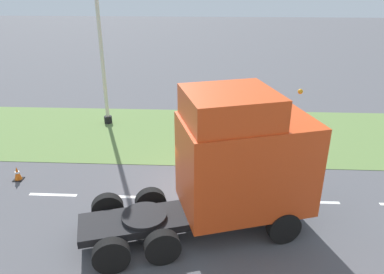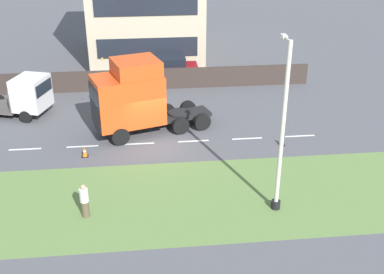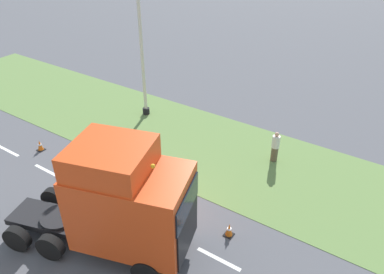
{
  "view_description": "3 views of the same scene",
  "coord_description": "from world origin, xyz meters",
  "px_view_note": "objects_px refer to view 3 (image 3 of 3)",
  "views": [
    {
      "loc": [
        11.56,
        0.27,
        7.6
      ],
      "look_at": [
        -2.86,
        -0.46,
        1.2
      ],
      "focal_mm": 35.0,
      "sensor_mm": 36.0,
      "label": 1
    },
    {
      "loc": [
        -24.98,
        0.47,
        12.59
      ],
      "look_at": [
        -3.41,
        -1.85,
        1.95
      ],
      "focal_mm": 45.0,
      "sensor_mm": 36.0,
      "label": 2
    },
    {
      "loc": [
        8.22,
        8.42,
        10.92
      ],
      "look_at": [
        -3.6,
        0.54,
        2.16
      ],
      "focal_mm": 35.0,
      "sensor_mm": 36.0,
      "label": 3
    }
  ],
  "objects_px": {
    "lorry_cab": "(124,203)",
    "lamp_post": "(142,59)",
    "traffic_cone_lead": "(229,230)",
    "traffic_cone_trailing": "(40,145)",
    "pedestrian": "(275,147)"
  },
  "relations": [
    {
      "from": "pedestrian",
      "to": "traffic_cone_trailing",
      "type": "bearing_deg",
      "value": -60.77
    },
    {
      "from": "lorry_cab",
      "to": "lamp_post",
      "type": "height_order",
      "value": "lamp_post"
    },
    {
      "from": "pedestrian",
      "to": "traffic_cone_lead",
      "type": "bearing_deg",
      "value": 5.73
    },
    {
      "from": "lorry_cab",
      "to": "traffic_cone_trailing",
      "type": "xyz_separation_m",
      "value": [
        -2.46,
        -8.41,
        -2.01
      ]
    },
    {
      "from": "lorry_cab",
      "to": "traffic_cone_lead",
      "type": "xyz_separation_m",
      "value": [
        -2.68,
        2.72,
        -2.01
      ]
    },
    {
      "from": "lorry_cab",
      "to": "traffic_cone_trailing",
      "type": "height_order",
      "value": "lorry_cab"
    },
    {
      "from": "lorry_cab",
      "to": "lamp_post",
      "type": "bearing_deg",
      "value": -160.46
    },
    {
      "from": "traffic_cone_trailing",
      "to": "pedestrian",
      "type": "bearing_deg",
      "value": 119.23
    },
    {
      "from": "lorry_cab",
      "to": "traffic_cone_lead",
      "type": "height_order",
      "value": "lorry_cab"
    },
    {
      "from": "lamp_post",
      "to": "traffic_cone_trailing",
      "type": "xyz_separation_m",
      "value": [
        6.15,
        -2.03,
        -3.24
      ]
    },
    {
      "from": "lorry_cab",
      "to": "pedestrian",
      "type": "distance_m",
      "value": 8.77
    },
    {
      "from": "lorry_cab",
      "to": "pedestrian",
      "type": "xyz_separation_m",
      "value": [
        -8.37,
        2.15,
        -1.49
      ]
    },
    {
      "from": "pedestrian",
      "to": "traffic_cone_lead",
      "type": "xyz_separation_m",
      "value": [
        5.69,
        0.57,
        -0.52
      ]
    },
    {
      "from": "lamp_post",
      "to": "traffic_cone_trailing",
      "type": "bearing_deg",
      "value": -18.25
    },
    {
      "from": "traffic_cone_lead",
      "to": "traffic_cone_trailing",
      "type": "distance_m",
      "value": 11.14
    }
  ]
}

